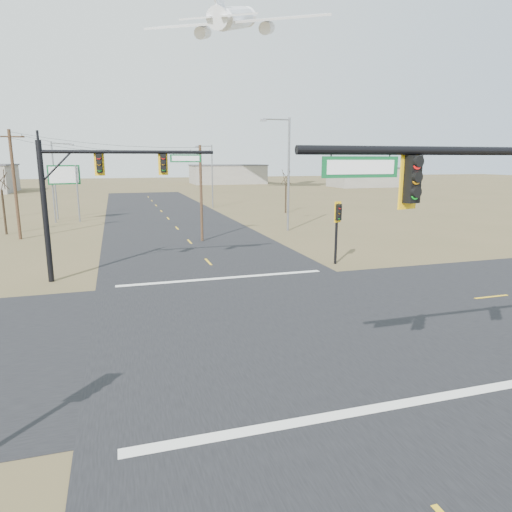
{
  "coord_description": "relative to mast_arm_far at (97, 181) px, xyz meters",
  "views": [
    {
      "loc": [
        -5.68,
        -17.45,
        6.76
      ],
      "look_at": [
        -0.02,
        1.0,
        2.66
      ],
      "focal_mm": 32.0,
      "sensor_mm": 36.0,
      "label": 1
    }
  ],
  "objects": [
    {
      "name": "stop_bar_far",
      "position": [
        6.61,
        -2.24,
        -5.53
      ],
      "size": [
        12.0,
        0.4,
        0.01
      ],
      "primitive_type": "cube",
      "color": "silver",
      "rests_on": "road_ns"
    },
    {
      "name": "road_ew",
      "position": [
        6.61,
        -9.74,
        -5.55
      ],
      "size": [
        160.0,
        14.0,
        0.02
      ],
      "primitive_type": "cube",
      "color": "black",
      "rests_on": "ground"
    },
    {
      "name": "ground",
      "position": [
        6.61,
        -9.74,
        -5.56
      ],
      "size": [
        320.0,
        320.0,
        0.0
      ],
      "primitive_type": "plane",
      "color": "brown",
      "rests_on": "ground"
    },
    {
      "name": "highway_sign",
      "position": [
        -4.24,
        26.3,
        -1.22
      ],
      "size": [
        3.23,
        0.76,
        6.16
      ],
      "rotation": [
        0.0,
        0.0,
        0.21
      ],
      "color": "slate",
      "rests_on": "ground"
    },
    {
      "name": "warehouse_mid",
      "position": [
        31.61,
        100.26,
        -3.06
      ],
      "size": [
        20.0,
        12.0,
        5.0
      ],
      "primitive_type": "cube",
      "color": "gray",
      "rests_on": "ground"
    },
    {
      "name": "streetlight_a",
      "position": [
        16.44,
        13.63,
        0.35
      ],
      "size": [
        2.95,
        0.44,
        10.53
      ],
      "rotation": [
        0.0,
        0.0,
        -0.34
      ],
      "color": "slate",
      "rests_on": "ground"
    },
    {
      "name": "warehouse_right",
      "position": [
        61.61,
        75.26,
        -3.31
      ],
      "size": [
        18.0,
        10.0,
        4.5
      ],
      "primitive_type": "cube",
      "color": "gray",
      "rests_on": "ground"
    },
    {
      "name": "utility_pole_far",
      "position": [
        -7.16,
        15.92,
        -0.78
      ],
      "size": [
        2.25,
        0.29,
        9.19
      ],
      "rotation": [
        0.0,
        0.0,
        0.08
      ],
      "color": "#4B3520",
      "rests_on": "ground"
    },
    {
      "name": "streetlight_c",
      "position": [
        -5.37,
        29.3,
        -0.69
      ],
      "size": [
        2.43,
        0.35,
        8.68
      ],
      "rotation": [
        0.0,
        0.0,
        -0.3
      ],
      "color": "slate",
      "rests_on": "ground"
    },
    {
      "name": "jet_airliner",
      "position": [
        24.06,
        62.22,
        26.94
      ],
      "size": [
        32.33,
        32.9,
        16.27
      ],
      "rotation": [
        0.0,
        -0.29,
        1.02
      ],
      "color": "white"
    },
    {
      "name": "utility_pole_near",
      "position": [
        7.7,
        10.35,
        -1.41
      ],
      "size": [
        1.84,
        0.82,
        7.89
      ],
      "rotation": [
        0.0,
        0.0,
        -0.38
      ],
      "color": "#4B3520",
      "rests_on": "ground"
    },
    {
      "name": "bare_tree_c",
      "position": [
        21.71,
        27.59,
        -0.99
      ],
      "size": [
        2.57,
        2.57,
        5.83
      ],
      "rotation": [
        0.0,
        0.0,
        0.04
      ],
      "color": "black",
      "rests_on": "ground"
    },
    {
      "name": "bare_tree_a",
      "position": [
        -8.88,
        19.12,
        -0.5
      ],
      "size": [
        3.22,
        3.22,
        6.4
      ],
      "rotation": [
        0.0,
        0.0,
        0.27
      ],
      "color": "black",
      "rests_on": "ground"
    },
    {
      "name": "road_ns",
      "position": [
        6.61,
        -9.74,
        -5.55
      ],
      "size": [
        14.0,
        160.0,
        0.02
      ],
      "primitive_type": "cube",
      "color": "black",
      "rests_on": "ground"
    },
    {
      "name": "mast_arm_far",
      "position": [
        0.0,
        0.0,
        0.0
      ],
      "size": [
        9.58,
        0.4,
        7.76
      ],
      "rotation": [
        0.0,
        0.0,
        -0.01
      ],
      "color": "black",
      "rests_on": "ground"
    },
    {
      "name": "stop_bar_near",
      "position": [
        6.61,
        -17.24,
        -5.53
      ],
      "size": [
        12.0,
        0.4,
        0.01
      ],
      "primitive_type": "cube",
      "color": "silver",
      "rests_on": "road_ns"
    },
    {
      "name": "pedestal_signal_ne",
      "position": [
        14.54,
        -0.82,
        -2.51
      ],
      "size": [
        0.66,
        0.56,
        4.14
      ],
      "rotation": [
        0.0,
        0.0,
        0.31
      ],
      "color": "black",
      "rests_on": "ground"
    },
    {
      "name": "streetlight_b",
      "position": [
        13.94,
        36.89,
        -0.66
      ],
      "size": [
        2.44,
        0.3,
        8.74
      ],
      "rotation": [
        0.0,
        0.0,
        -0.17
      ],
      "color": "slate",
      "rests_on": "ground"
    }
  ]
}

